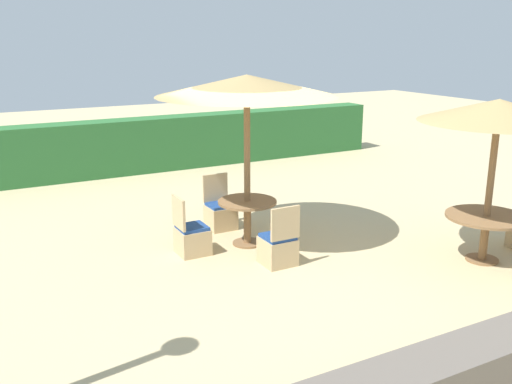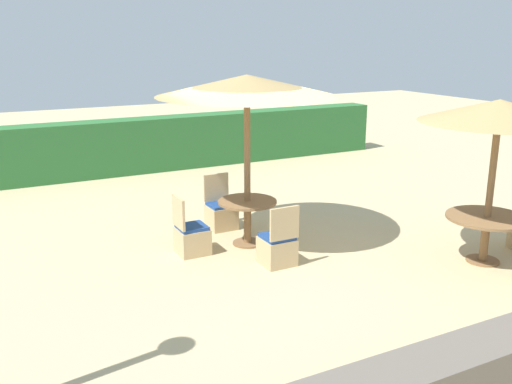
{
  "view_description": "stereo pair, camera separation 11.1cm",
  "coord_description": "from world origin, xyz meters",
  "px_view_note": "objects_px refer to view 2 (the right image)",
  "views": [
    {
      "loc": [
        -4.04,
        -6.93,
        3.27
      ],
      "look_at": [
        0.0,
        0.6,
        0.9
      ],
      "focal_mm": 40.0,
      "sensor_mm": 36.0,
      "label": 1
    },
    {
      "loc": [
        -3.94,
        -6.98,
        3.27
      ],
      "look_at": [
        0.0,
        0.6,
        0.9
      ],
      "focal_mm": 40.0,
      "sensor_mm": 36.0,
      "label": 2
    }
  ],
  "objects_px": {
    "patio_chair_center_north": "(221,213)",
    "parasol_front_right": "(499,112)",
    "round_table_center": "(247,212)",
    "patio_chair_center_south": "(278,248)",
    "patio_chair_center_west": "(191,237)",
    "parasol_center": "(247,86)",
    "round_table_front_right": "(486,225)"
  },
  "relations": [
    {
      "from": "parasol_center",
      "to": "parasol_front_right",
      "type": "xyz_separation_m",
      "value": [
        2.78,
        -2.28,
        -0.29
      ]
    },
    {
      "from": "patio_chair_center_south",
      "to": "round_table_front_right",
      "type": "xyz_separation_m",
      "value": [
        2.77,
        -1.32,
        0.31
      ]
    },
    {
      "from": "parasol_center",
      "to": "patio_chair_center_north",
      "type": "xyz_separation_m",
      "value": [
        -0.06,
        0.92,
        -2.26
      ]
    },
    {
      "from": "patio_chair_center_west",
      "to": "parasol_front_right",
      "type": "bearing_deg",
      "value": 58.21
    },
    {
      "from": "round_table_center",
      "to": "patio_chair_center_south",
      "type": "distance_m",
      "value": 1.0
    },
    {
      "from": "patio_chair_center_south",
      "to": "parasol_front_right",
      "type": "relative_size",
      "value": 0.39
    },
    {
      "from": "parasol_center",
      "to": "patio_chair_center_north",
      "type": "height_order",
      "value": "parasol_center"
    },
    {
      "from": "parasol_center",
      "to": "round_table_front_right",
      "type": "height_order",
      "value": "parasol_center"
    },
    {
      "from": "parasol_center",
      "to": "patio_chair_center_west",
      "type": "bearing_deg",
      "value": 178.24
    },
    {
      "from": "parasol_front_right",
      "to": "parasol_center",
      "type": "bearing_deg",
      "value": 140.58
    },
    {
      "from": "patio_chair_center_south",
      "to": "round_table_front_right",
      "type": "distance_m",
      "value": 3.08
    },
    {
      "from": "patio_chair_center_west",
      "to": "parasol_front_right",
      "type": "distance_m",
      "value": 4.81
    },
    {
      "from": "patio_chair_center_south",
      "to": "patio_chair_center_north",
      "type": "distance_m",
      "value": 1.89
    },
    {
      "from": "round_table_center",
      "to": "round_table_front_right",
      "type": "bearing_deg",
      "value": -39.42
    },
    {
      "from": "patio_chair_center_west",
      "to": "round_table_front_right",
      "type": "bearing_deg",
      "value": 58.21
    },
    {
      "from": "patio_chair_center_north",
      "to": "patio_chair_center_west",
      "type": "relative_size",
      "value": 1.0
    },
    {
      "from": "parasol_center",
      "to": "patio_chair_center_west",
      "type": "relative_size",
      "value": 2.98
    },
    {
      "from": "patio_chair_center_south",
      "to": "round_table_front_right",
      "type": "height_order",
      "value": "patio_chair_center_south"
    },
    {
      "from": "patio_chair_center_north",
      "to": "parasol_front_right",
      "type": "height_order",
      "value": "parasol_front_right"
    },
    {
      "from": "parasol_front_right",
      "to": "round_table_front_right",
      "type": "height_order",
      "value": "parasol_front_right"
    },
    {
      "from": "patio_chair_center_south",
      "to": "parasol_center",
      "type": "bearing_deg",
      "value": 90.46
    },
    {
      "from": "parasol_center",
      "to": "patio_chair_center_south",
      "type": "relative_size",
      "value": 2.98
    },
    {
      "from": "parasol_center",
      "to": "patio_chair_center_west",
      "type": "xyz_separation_m",
      "value": [
        -0.95,
        0.03,
        -2.26
      ]
    },
    {
      "from": "round_table_center",
      "to": "parasol_front_right",
      "type": "relative_size",
      "value": 0.39
    },
    {
      "from": "round_table_center",
      "to": "round_table_front_right",
      "type": "xyz_separation_m",
      "value": [
        2.78,
        -2.28,
        0.03
      ]
    },
    {
      "from": "parasol_front_right",
      "to": "round_table_front_right",
      "type": "xyz_separation_m",
      "value": [
        0.0,
        0.0,
        -1.66
      ]
    },
    {
      "from": "patio_chair_center_north",
      "to": "patio_chair_center_west",
      "type": "bearing_deg",
      "value": 44.83
    },
    {
      "from": "parasol_front_right",
      "to": "patio_chair_center_south",
      "type": "bearing_deg",
      "value": 154.54
    },
    {
      "from": "round_table_center",
      "to": "patio_chair_center_north",
      "type": "relative_size",
      "value": 1.0
    },
    {
      "from": "parasol_center",
      "to": "patio_chair_center_south",
      "type": "bearing_deg",
      "value": -89.54
    },
    {
      "from": "parasol_front_right",
      "to": "patio_chair_center_west",
      "type": "bearing_deg",
      "value": 148.21
    },
    {
      "from": "round_table_front_right",
      "to": "parasol_center",
      "type": "bearing_deg",
      "value": 140.58
    }
  ]
}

